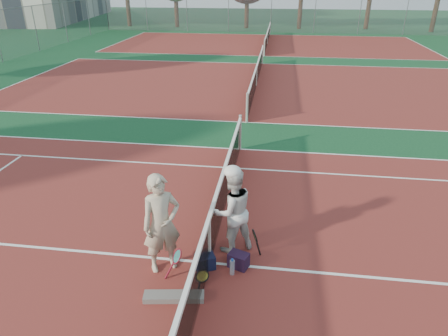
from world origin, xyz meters
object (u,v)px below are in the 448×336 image
at_px(sports_bag_navy, 205,262).
at_px(water_bottle, 232,267).
at_px(player_b, 232,211).
at_px(player_a, 161,224).
at_px(racket_red, 177,263).
at_px(sports_bag_purple, 239,260).
at_px(racket_black_held, 255,243).
at_px(racket_spare, 202,277).
at_px(net_main, 209,241).

height_order(sports_bag_navy, water_bottle, water_bottle).
distance_m(player_b, water_bottle, 1.04).
height_order(player_a, water_bottle, player_a).
height_order(racket_red, sports_bag_purple, racket_red).
bearing_deg(racket_red, racket_black_held, -3.83).
distance_m(racket_spare, sports_bag_navy, 0.33).
height_order(net_main, racket_red, net_main).
distance_m(racket_spare, water_bottle, 0.56).
bearing_deg(net_main, racket_spare, -96.56).
relative_size(sports_bag_navy, water_bottle, 1.16).
height_order(racket_spare, water_bottle, water_bottle).
bearing_deg(player_a, player_b, -1.47).
relative_size(racket_spare, sports_bag_purple, 1.69).
xyz_separation_m(racket_red, sports_bag_purple, (1.05, 0.37, -0.12)).
relative_size(racket_black_held, water_bottle, 1.96).
relative_size(racket_spare, sports_bag_navy, 1.71).
bearing_deg(water_bottle, racket_spare, -155.47).
bearing_deg(racket_black_held, sports_bag_purple, 33.97).
relative_size(racket_spare, water_bottle, 1.99).
height_order(racket_red, racket_black_held, racket_black_held).
bearing_deg(sports_bag_purple, player_b, 109.41).
xyz_separation_m(player_a, sports_bag_navy, (0.75, 0.06, -0.80)).
bearing_deg(sports_bag_navy, racket_red, -151.18).
relative_size(player_a, racket_black_held, 3.20).
height_order(sports_bag_purple, water_bottle, water_bottle).
relative_size(player_a, sports_bag_navy, 5.38).
xyz_separation_m(racket_red, racket_spare, (0.45, -0.08, -0.21)).
relative_size(net_main, racket_black_held, 18.70).
relative_size(racket_red, sports_bag_navy, 1.52).
xyz_separation_m(net_main, water_bottle, (0.45, -0.25, -0.36)).
bearing_deg(racket_spare, player_b, -18.65).
relative_size(net_main, water_bottle, 36.60).
relative_size(racket_black_held, sports_bag_navy, 1.68).
distance_m(player_a, racket_red, 0.76).
height_order(player_a, racket_black_held, player_a).
xyz_separation_m(net_main, sports_bag_navy, (-0.06, -0.15, -0.37)).
height_order(sports_bag_navy, sports_bag_purple, sports_bag_purple).
distance_m(racket_red, racket_black_held, 1.50).
relative_size(sports_bag_navy, sports_bag_purple, 0.99).
distance_m(player_a, sports_bag_purple, 1.57).
bearing_deg(racket_spare, sports_bag_purple, -49.16).
height_order(racket_red, sports_bag_navy, racket_red).
distance_m(player_b, racket_spare, 1.34).
bearing_deg(water_bottle, player_a, 178.44).
xyz_separation_m(player_a, sports_bag_purple, (1.34, 0.19, -0.80)).
bearing_deg(player_a, net_main, -18.87).
bearing_deg(player_a, racket_red, -65.67).
xyz_separation_m(player_b, racket_black_held, (0.45, -0.18, -0.57)).
bearing_deg(sports_bag_navy, player_b, 58.26).
distance_m(net_main, player_b, 0.71).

